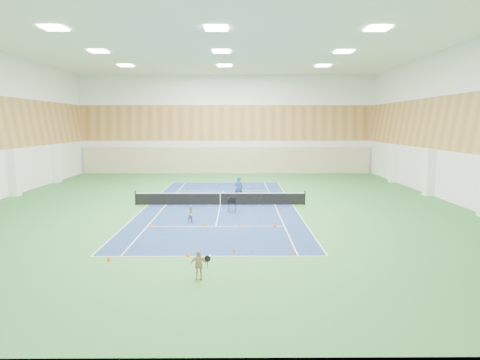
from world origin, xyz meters
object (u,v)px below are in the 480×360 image
(coach, at_px, (239,188))
(ball_cart, at_px, (232,205))
(child_court, at_px, (191,214))
(tennis_net, at_px, (220,198))
(child_apron, at_px, (198,265))

(coach, bearing_deg, ball_cart, 78.81)
(child_court, bearing_deg, ball_cart, 22.55)
(tennis_net, bearing_deg, child_court, -106.24)
(tennis_net, height_order, coach, coach)
(child_court, height_order, ball_cart, child_court)
(child_court, bearing_deg, coach, 41.42)
(tennis_net, height_order, child_court, tennis_net)
(child_court, distance_m, child_apron, 9.29)
(child_apron, relative_size, ball_cart, 1.20)
(ball_cart, bearing_deg, child_court, -124.20)
(child_court, xyz_separation_m, ball_cart, (2.50, 3.00, -0.05))
(child_court, relative_size, ball_cart, 1.09)
(child_court, distance_m, ball_cart, 3.91)
(tennis_net, height_order, ball_cart, tennis_net)
(child_apron, bearing_deg, ball_cart, 84.91)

